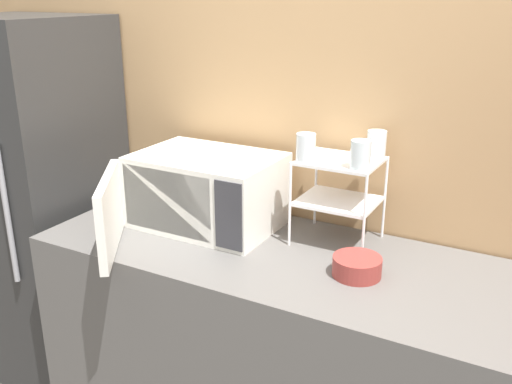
{
  "coord_description": "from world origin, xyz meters",
  "views": [
    {
      "loc": [
        0.76,
        -1.35,
        1.85
      ],
      "look_at": [
        -0.19,
        0.38,
        1.14
      ],
      "focal_mm": 40.0,
      "sensor_mm": 36.0,
      "label": 1
    }
  ],
  "objects_px": {
    "glass_front_left": "(306,147)",
    "glass_front_right": "(360,155)",
    "dish_rack": "(339,183)",
    "glass_back_right": "(376,144)",
    "microwave": "(203,191)",
    "bowl": "(357,267)",
    "refrigerator": "(37,203)"
  },
  "relations": [
    {
      "from": "microwave",
      "to": "refrigerator",
      "type": "relative_size",
      "value": 0.44
    },
    {
      "from": "glass_front_right",
      "to": "refrigerator",
      "type": "xyz_separation_m",
      "value": [
        -1.58,
        -0.07,
        -0.44
      ]
    },
    {
      "from": "glass_back_right",
      "to": "glass_front_left",
      "type": "bearing_deg",
      "value": -142.04
    },
    {
      "from": "dish_rack",
      "to": "glass_front_right",
      "type": "distance_m",
      "value": 0.19
    },
    {
      "from": "microwave",
      "to": "glass_front_right",
      "type": "height_order",
      "value": "glass_front_right"
    },
    {
      "from": "glass_back_right",
      "to": "glass_front_right",
      "type": "distance_m",
      "value": 0.16
    },
    {
      "from": "glass_front_right",
      "to": "dish_rack",
      "type": "bearing_deg",
      "value": 142.11
    },
    {
      "from": "dish_rack",
      "to": "refrigerator",
      "type": "bearing_deg",
      "value": -174.13
    },
    {
      "from": "microwave",
      "to": "glass_front_right",
      "type": "bearing_deg",
      "value": 3.41
    },
    {
      "from": "microwave",
      "to": "bowl",
      "type": "bearing_deg",
      "value": -9.42
    },
    {
      "from": "microwave",
      "to": "glass_front_left",
      "type": "bearing_deg",
      "value": 4.76
    },
    {
      "from": "glass_back_right",
      "to": "microwave",
      "type": "bearing_deg",
      "value": -162.68
    },
    {
      "from": "glass_front_right",
      "to": "bowl",
      "type": "xyz_separation_m",
      "value": [
        0.06,
        -0.15,
        -0.34
      ]
    },
    {
      "from": "bowl",
      "to": "microwave",
      "type": "bearing_deg",
      "value": 170.58
    },
    {
      "from": "dish_rack",
      "to": "glass_front_right",
      "type": "xyz_separation_m",
      "value": [
        0.1,
        -0.08,
        0.14
      ]
    },
    {
      "from": "bowl",
      "to": "refrigerator",
      "type": "distance_m",
      "value": 1.65
    },
    {
      "from": "glass_back_right",
      "to": "refrigerator",
      "type": "relative_size",
      "value": 0.06
    },
    {
      "from": "dish_rack",
      "to": "microwave",
      "type": "bearing_deg",
      "value": -167.7
    },
    {
      "from": "microwave",
      "to": "glass_front_left",
      "type": "distance_m",
      "value": 0.49
    },
    {
      "from": "bowl",
      "to": "refrigerator",
      "type": "relative_size",
      "value": 0.1
    },
    {
      "from": "glass_back_right",
      "to": "bowl",
      "type": "relative_size",
      "value": 0.61
    },
    {
      "from": "glass_front_left",
      "to": "glass_front_right",
      "type": "xyz_separation_m",
      "value": [
        0.2,
        0.0,
        0.0
      ]
    },
    {
      "from": "glass_front_left",
      "to": "refrigerator",
      "type": "distance_m",
      "value": 1.45
    },
    {
      "from": "glass_front_left",
      "to": "bowl",
      "type": "relative_size",
      "value": 0.61
    },
    {
      "from": "glass_back_right",
      "to": "glass_front_right",
      "type": "relative_size",
      "value": 1.0
    },
    {
      "from": "glass_front_left",
      "to": "glass_back_right",
      "type": "relative_size",
      "value": 1.0
    },
    {
      "from": "dish_rack",
      "to": "refrigerator",
      "type": "distance_m",
      "value": 1.52
    },
    {
      "from": "dish_rack",
      "to": "glass_back_right",
      "type": "relative_size",
      "value": 3.22
    },
    {
      "from": "glass_back_right",
      "to": "bowl",
      "type": "height_order",
      "value": "glass_back_right"
    },
    {
      "from": "bowl",
      "to": "refrigerator",
      "type": "xyz_separation_m",
      "value": [
        -1.64,
        0.08,
        -0.1
      ]
    },
    {
      "from": "dish_rack",
      "to": "glass_back_right",
      "type": "bearing_deg",
      "value": 38.06
    },
    {
      "from": "glass_front_right",
      "to": "refrigerator",
      "type": "relative_size",
      "value": 0.06
    }
  ]
}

